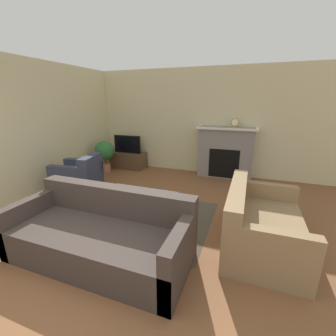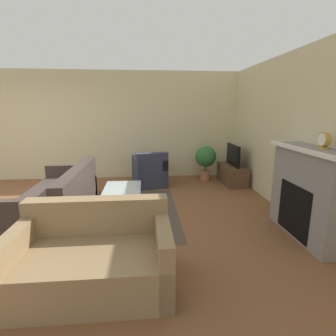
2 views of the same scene
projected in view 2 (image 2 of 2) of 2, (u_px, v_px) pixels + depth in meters
ground_plane at (2, 218)px, 4.36m from camera, size 20.00×20.00×0.00m
wall_back at (287, 134)px, 4.49m from camera, size 8.02×0.06×2.70m
wall_left at (145, 126)px, 6.74m from camera, size 0.06×7.80×2.70m
area_rug at (124, 213)px, 4.57m from camera, size 2.40×1.84×0.00m
fireplace at (308, 191)px, 3.59m from camera, size 1.45×0.43×1.28m
tv_stand at (232, 174)px, 6.34m from camera, size 1.00×0.48×0.45m
tv at (233, 155)px, 6.23m from camera, size 0.82×0.06×0.50m
couch_sectional at (59, 200)px, 4.38m from camera, size 2.24×0.97×0.82m
couch_loveseat at (94, 258)px, 2.66m from camera, size 0.95×1.54×0.82m
armchair_by_window at (150, 173)px, 6.17m from camera, size 0.98×0.85×0.82m
coffee_table at (122, 192)px, 4.49m from camera, size 1.20×0.64×0.41m
potted_plant at (206, 158)px, 6.58m from camera, size 0.52×0.52×0.86m
mantel_clock at (324, 140)px, 3.27m from camera, size 0.19×0.07×0.22m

